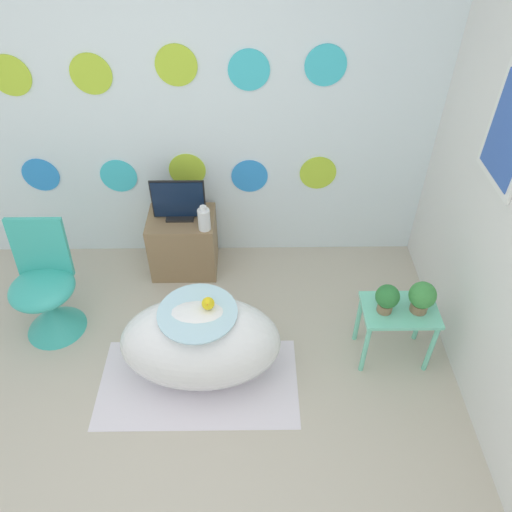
# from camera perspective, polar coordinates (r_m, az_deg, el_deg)

# --- Properties ---
(ground_plane) EXTENTS (12.00, 12.00, 0.00)m
(ground_plane) POSITION_cam_1_polar(r_m,az_deg,el_deg) (3.03, -10.97, -25.11)
(ground_plane) COLOR #BCB29E
(wall_back_dotted) EXTENTS (4.67, 0.05, 2.60)m
(wall_back_dotted) POSITION_cam_1_polar(r_m,az_deg,el_deg) (3.58, -9.21, 17.09)
(wall_back_dotted) COLOR white
(wall_back_dotted) RESTS_ON ground_plane
(wall_right) EXTENTS (0.06, 3.04, 2.60)m
(wall_right) POSITION_cam_1_polar(r_m,az_deg,el_deg) (2.95, 26.78, 7.42)
(wall_right) COLOR silver
(wall_right) RESTS_ON ground_plane
(rug) EXTENTS (1.27, 0.67, 0.01)m
(rug) POSITION_cam_1_polar(r_m,az_deg,el_deg) (3.34, -6.56, -14.17)
(rug) COLOR silver
(rug) RESTS_ON ground_plane
(bathtub) EXTENTS (0.99, 0.58, 0.60)m
(bathtub) POSITION_cam_1_polar(r_m,az_deg,el_deg) (3.16, -6.32, -9.79)
(bathtub) COLOR white
(bathtub) RESTS_ON ground_plane
(rubber_duck) EXTENTS (0.08, 0.08, 0.09)m
(rubber_duck) POSITION_cam_1_polar(r_m,az_deg,el_deg) (2.90, -5.51, -5.39)
(rubber_duck) COLOR yellow
(rubber_duck) RESTS_ON bathtub
(chair) EXTENTS (0.43, 0.43, 0.84)m
(chair) POSITION_cam_1_polar(r_m,az_deg,el_deg) (3.70, -22.67, -4.74)
(chair) COLOR #38B2A3
(chair) RESTS_ON ground_plane
(tv_cabinet) EXTENTS (0.50, 0.39, 0.49)m
(tv_cabinet) POSITION_cam_1_polar(r_m,az_deg,el_deg) (3.93, -8.27, 1.49)
(tv_cabinet) COLOR #8E704C
(tv_cabinet) RESTS_ON ground_plane
(tv) EXTENTS (0.39, 0.12, 0.32)m
(tv) POSITION_cam_1_polar(r_m,az_deg,el_deg) (3.70, -8.85, 6.14)
(tv) COLOR black
(tv) RESTS_ON tv_cabinet
(vase) EXTENTS (0.09, 0.09, 0.20)m
(vase) POSITION_cam_1_polar(r_m,az_deg,el_deg) (3.60, -5.96, 4.23)
(vase) COLOR white
(vase) RESTS_ON tv_cabinet
(side_table) EXTENTS (0.47, 0.31, 0.45)m
(side_table) POSITION_cam_1_polar(r_m,az_deg,el_deg) (3.31, 15.91, -6.82)
(side_table) COLOR #72D8B7
(side_table) RESTS_ON ground_plane
(potted_plant_left) EXTENTS (0.15, 0.15, 0.20)m
(potted_plant_left) POSITION_cam_1_polar(r_m,az_deg,el_deg) (3.13, 14.76, -4.66)
(potted_plant_left) COLOR #8C6B4C
(potted_plant_left) RESTS_ON side_table
(potted_plant_right) EXTENTS (0.17, 0.17, 0.22)m
(potted_plant_right) POSITION_cam_1_polar(r_m,az_deg,el_deg) (3.19, 18.46, -4.43)
(potted_plant_right) COLOR #8C6B4C
(potted_plant_right) RESTS_ON side_table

